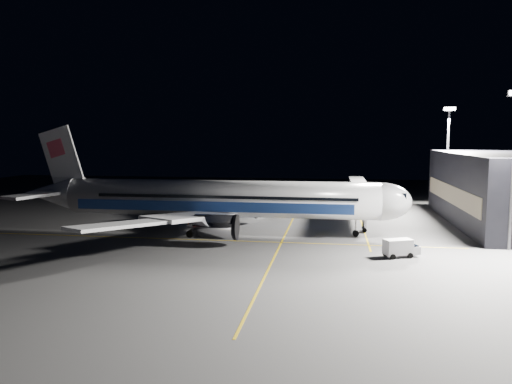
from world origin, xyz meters
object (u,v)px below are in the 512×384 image
object	(u,v)px
jet_bridge	(360,192)
safety_cone_a	(217,224)
airliner	(214,199)
service_truck	(401,247)
floodlight_mast_north	(448,148)
safety_cone_c	(188,224)
baggage_tug	(258,210)
safety_cone_b	(233,216)

from	to	relation	value
jet_bridge	safety_cone_a	world-z (taller)	jet_bridge
airliner	safety_cone_a	bearing A→B (deg)	98.51
jet_bridge	service_truck	bearing A→B (deg)	-83.51
airliner	floodlight_mast_north	bearing A→B (deg)	37.91
safety_cone_a	safety_cone_c	bearing A→B (deg)	-178.49
service_truck	baggage_tug	xyz separation A→B (m)	(-22.55, 30.94, -0.43)
safety_cone_b	safety_cone_c	distance (m)	10.65
floodlight_mast_north	safety_cone_a	xyz separation A→B (m)	(-41.87, -26.70, -12.07)
service_truck	safety_cone_c	size ratio (longest dim) A/B	9.16
safety_cone_a	baggage_tug	bearing A→B (deg)	70.56
floodlight_mast_north	safety_cone_b	distance (m)	46.29
airliner	safety_cone_c	distance (m)	9.15
baggage_tug	safety_cone_a	distance (m)	14.29
airliner	baggage_tug	size ratio (longest dim) A/B	25.94
safety_cone_a	jet_bridge	bearing A→B (deg)	28.15
jet_bridge	airliner	bearing A→B (deg)	-141.96
jet_bridge	service_truck	distance (m)	30.62
jet_bridge	safety_cone_c	world-z (taller)	jet_bridge
baggage_tug	safety_cone_b	world-z (taller)	baggage_tug
airliner	jet_bridge	size ratio (longest dim) A/B	1.79
airliner	safety_cone_c	size ratio (longest dim) A/B	119.00
safety_cone_c	airliner	bearing A→B (deg)	-41.88
floodlight_mast_north	safety_cone_c	bearing A→B (deg)	-150.19
floodlight_mast_north	safety_cone_c	world-z (taller)	floodlight_mast_north
baggage_tug	safety_cone_a	world-z (taller)	baggage_tug
airliner	service_truck	distance (m)	29.45
jet_bridge	safety_cone_a	distance (m)	27.40
floodlight_mast_north	baggage_tug	size ratio (longest dim) A/B	8.73
safety_cone_c	baggage_tug	bearing A→B (deg)	54.46
baggage_tug	airliner	bearing A→B (deg)	-103.58
jet_bridge	safety_cone_b	distance (m)	23.65
airliner	floodlight_mast_north	size ratio (longest dim) A/B	2.97
floodlight_mast_north	safety_cone_c	distance (m)	55.31
jet_bridge	baggage_tug	distance (m)	19.50
airliner	service_truck	size ratio (longest dim) A/B	12.99
airliner	safety_cone_a	xyz separation A→B (m)	(-0.79, 5.29, -4.86)
jet_bridge	safety_cone_a	size ratio (longest dim) A/B	56.45
safety_cone_a	floodlight_mast_north	bearing A→B (deg)	32.53
safety_cone_a	safety_cone_c	world-z (taller)	safety_cone_a
jet_bridge	baggage_tug	bearing A→B (deg)	177.90
jet_bridge	floodlight_mast_north	world-z (taller)	floodlight_mast_north
airliner	baggage_tug	bearing A→B (deg)	78.07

